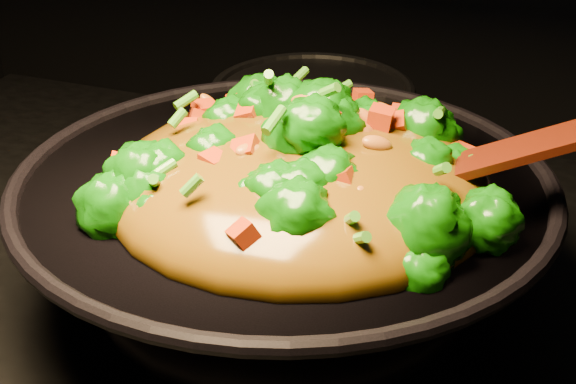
% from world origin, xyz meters
% --- Properties ---
extents(wok, '(0.59, 0.59, 0.13)m').
position_xyz_m(wok, '(0.02, 0.03, 0.96)').
color(wok, black).
rests_on(wok, stovetop).
extents(stir_fry, '(0.43, 0.43, 0.11)m').
position_xyz_m(stir_fry, '(0.04, 0.02, 1.09)').
color(stir_fry, '#105E06').
rests_on(stir_fry, wok).
extents(spatula, '(0.26, 0.09, 0.11)m').
position_xyz_m(spatula, '(0.19, 0.05, 1.07)').
color(spatula, '#3D1608').
rests_on(spatula, wok).
extents(back_pot, '(0.29, 0.29, 0.13)m').
position_xyz_m(back_pot, '(-0.04, 0.27, 0.96)').
color(back_pot, black).
rests_on(back_pot, stovetop).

